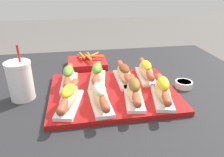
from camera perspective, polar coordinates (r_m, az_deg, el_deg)
name	(u,v)px	position (r m, az deg, el deg)	size (l,w,h in m)	color
patio_table	(108,156)	(1.10, -1.13, -19.55)	(1.32, 1.03, 0.73)	#232326
serving_tray	(113,92)	(0.83, 0.23, -3.64)	(0.47, 0.37, 0.02)	#B71414
hot_dog_0	(69,97)	(0.73, -11.16, -4.71)	(0.10, 0.22, 0.07)	white
hot_dog_1	(100,95)	(0.73, -3.18, -4.36)	(0.07, 0.22, 0.07)	white
hot_dog_2	(134,91)	(0.75, 5.78, -3.16)	(0.09, 0.22, 0.08)	white
hot_dog_3	(162,90)	(0.78, 13.05, -2.86)	(0.10, 0.22, 0.08)	white
hot_dog_4	(69,77)	(0.87, -11.23, 0.46)	(0.07, 0.22, 0.08)	white
hot_dog_5	(97,74)	(0.88, -3.90, 1.21)	(0.09, 0.22, 0.08)	white
hot_dog_6	(124,73)	(0.89, 3.17, 1.35)	(0.06, 0.22, 0.07)	white
hot_dog_7	(146,70)	(0.93, 8.84, 2.18)	(0.08, 0.22, 0.07)	white
sauce_bowl	(184,84)	(0.93, 18.24, -1.36)	(0.07, 0.07, 0.03)	white
drink_cup	(20,81)	(0.84, -22.82, -0.51)	(0.09, 0.09, 0.20)	white
fries_basket	(87,63)	(1.09, -6.46, 4.02)	(0.18, 0.16, 0.06)	#B21919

